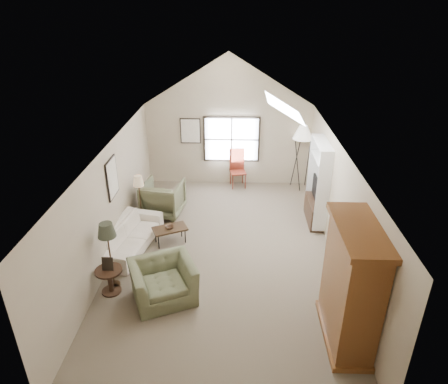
{
  "coord_description": "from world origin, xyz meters",
  "views": [
    {
      "loc": [
        0.3,
        -7.65,
        5.33
      ],
      "look_at": [
        0.0,
        0.4,
        1.4
      ],
      "focal_mm": 32.0,
      "sensor_mm": 36.0,
      "label": 1
    }
  ],
  "objects_px": {
    "coffee_table": "(170,235)",
    "side_chair": "(238,169)",
    "armchair_far": "(163,198)",
    "side_table": "(110,281)",
    "sofa": "(130,236)",
    "armchair_near": "(163,281)",
    "armoire": "(351,286)"
  },
  "relations": [
    {
      "from": "armchair_far",
      "to": "sofa",
      "type": "bearing_deg",
      "value": 82.23
    },
    {
      "from": "armchair_near",
      "to": "armchair_far",
      "type": "xyz_separation_m",
      "value": [
        -0.58,
        3.38,
        0.08
      ]
    },
    {
      "from": "sofa",
      "to": "armchair_near",
      "type": "relative_size",
      "value": 1.8
    },
    {
      "from": "armoire",
      "to": "coffee_table",
      "type": "xyz_separation_m",
      "value": [
        -3.47,
        2.84,
        -0.9
      ]
    },
    {
      "from": "armoire",
      "to": "sofa",
      "type": "relative_size",
      "value": 1.03
    },
    {
      "from": "armoire",
      "to": "coffee_table",
      "type": "distance_m",
      "value": 4.57
    },
    {
      "from": "sofa",
      "to": "armchair_near",
      "type": "bearing_deg",
      "value": -136.81
    },
    {
      "from": "armchair_far",
      "to": "side_chair",
      "type": "height_order",
      "value": "side_chair"
    },
    {
      "from": "armchair_far",
      "to": "side_table",
      "type": "xyz_separation_m",
      "value": [
        -0.5,
        -3.25,
        -0.2
      ]
    },
    {
      "from": "sofa",
      "to": "armchair_far",
      "type": "xyz_separation_m",
      "value": [
        0.5,
        1.65,
        0.16
      ]
    },
    {
      "from": "armoire",
      "to": "side_table",
      "type": "xyz_separation_m",
      "value": [
        -4.38,
        1.01,
        -0.83
      ]
    },
    {
      "from": "coffee_table",
      "to": "side_chair",
      "type": "xyz_separation_m",
      "value": [
        1.6,
        3.26,
        0.39
      ]
    },
    {
      "from": "sofa",
      "to": "side_chair",
      "type": "height_order",
      "value": "side_chair"
    },
    {
      "from": "sofa",
      "to": "side_table",
      "type": "xyz_separation_m",
      "value": [
        0.0,
        -1.6,
        -0.04
      ]
    },
    {
      "from": "sofa",
      "to": "coffee_table",
      "type": "xyz_separation_m",
      "value": [
        0.91,
        0.23,
        -0.11
      ]
    },
    {
      "from": "armoire",
      "to": "side_chair",
      "type": "height_order",
      "value": "armoire"
    },
    {
      "from": "armoire",
      "to": "armchair_near",
      "type": "bearing_deg",
      "value": 164.91
    },
    {
      "from": "armchair_far",
      "to": "armchair_near",
      "type": "bearing_deg",
      "value": 108.99
    },
    {
      "from": "side_chair",
      "to": "sofa",
      "type": "bearing_deg",
      "value": -137.04
    },
    {
      "from": "side_table",
      "to": "side_chair",
      "type": "relative_size",
      "value": 0.46
    },
    {
      "from": "armoire",
      "to": "armchair_far",
      "type": "bearing_deg",
      "value": 132.28
    },
    {
      "from": "coffee_table",
      "to": "side_chair",
      "type": "bearing_deg",
      "value": 63.81
    },
    {
      "from": "armchair_near",
      "to": "side_chair",
      "type": "xyz_separation_m",
      "value": [
        1.42,
        5.21,
        0.2
      ]
    },
    {
      "from": "armchair_near",
      "to": "coffee_table",
      "type": "relative_size",
      "value": 1.5
    },
    {
      "from": "armoire",
      "to": "armchair_near",
      "type": "relative_size",
      "value": 1.85
    },
    {
      "from": "side_table",
      "to": "side_chair",
      "type": "height_order",
      "value": "side_chair"
    },
    {
      "from": "armchair_far",
      "to": "side_table",
      "type": "distance_m",
      "value": 3.3
    },
    {
      "from": "armchair_near",
      "to": "sofa",
      "type": "bearing_deg",
      "value": 98.52
    },
    {
      "from": "armchair_near",
      "to": "side_chair",
      "type": "height_order",
      "value": "side_chair"
    },
    {
      "from": "armchair_near",
      "to": "coffee_table",
      "type": "bearing_deg",
      "value": 71.52
    },
    {
      "from": "armoire",
      "to": "armchair_near",
      "type": "distance_m",
      "value": 3.48
    },
    {
      "from": "armchair_near",
      "to": "coffee_table",
      "type": "distance_m",
      "value": 1.97
    }
  ]
}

